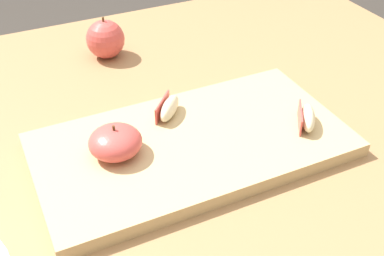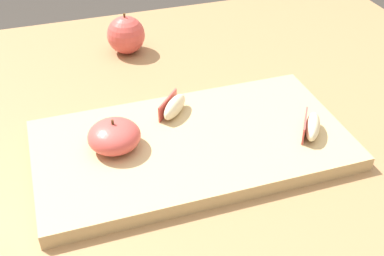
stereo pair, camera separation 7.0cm
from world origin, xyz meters
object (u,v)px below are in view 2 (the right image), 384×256
at_px(cutting_board, 192,145).
at_px(apple_wedge_front, 312,126).
at_px(whole_apple_pink_lady, 126,35).
at_px(apple_wedge_left, 174,107).
at_px(apple_half_skin_up, 114,136).

height_order(cutting_board, apple_wedge_front, apple_wedge_front).
bearing_deg(cutting_board, whole_apple_pink_lady, 94.26).
bearing_deg(apple_wedge_left, apple_half_skin_up, -152.42).
bearing_deg(apple_half_skin_up, apple_wedge_front, -11.87).
distance_m(cutting_board, apple_half_skin_up, 0.12).
bearing_deg(apple_wedge_front, whole_apple_pink_lady, 117.24).
height_order(apple_half_skin_up, apple_wedge_left, apple_half_skin_up).
distance_m(apple_wedge_front, whole_apple_pink_lady, 0.43).
bearing_deg(cutting_board, apple_wedge_front, -14.33).
xyz_separation_m(cutting_board, apple_half_skin_up, (-0.11, 0.02, 0.03)).
relative_size(apple_wedge_left, whole_apple_pink_lady, 0.75).
height_order(apple_half_skin_up, whole_apple_pink_lady, whole_apple_pink_lady).
distance_m(apple_half_skin_up, whole_apple_pink_lady, 0.33).
bearing_deg(apple_wedge_front, apple_wedge_left, 147.54).
distance_m(apple_half_skin_up, apple_wedge_front, 0.29).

